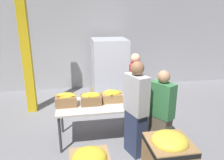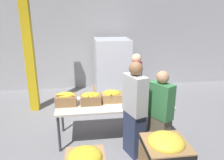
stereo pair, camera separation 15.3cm
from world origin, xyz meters
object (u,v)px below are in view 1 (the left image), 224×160
object	(u,v)px
banana_box_4	(156,92)
volunteer_2	(134,88)
sorting_table	(114,105)
support_pillar	(24,34)
banana_box_0	(66,99)
banana_box_2	(112,96)
pallet_stack_0	(109,68)
banana_box_1	(91,98)
volunteer_1	(161,114)
donation_bin_1	(168,160)
banana_box_3	(136,95)
volunteer_0	(136,110)

from	to	relation	value
banana_box_4	volunteer_2	distance (m)	0.64
sorting_table	support_pillar	bearing A→B (deg)	139.40
sorting_table	support_pillar	size ratio (longest dim) A/B	0.56
banana_box_0	banana_box_4	size ratio (longest dim) A/B	1.00
banana_box_2	pallet_stack_0	world-z (taller)	pallet_stack_0
banana_box_1	banana_box_2	size ratio (longest dim) A/B	0.98
banana_box_1	volunteer_1	world-z (taller)	volunteer_1
volunteer_2	donation_bin_1	size ratio (longest dim) A/B	1.83
sorting_table	support_pillar	xyz separation A→B (m)	(-1.89, 1.62, 1.29)
banana_box_3	pallet_stack_0	world-z (taller)	pallet_stack_0
banana_box_3	volunteer_1	size ratio (longest dim) A/B	0.25
donation_bin_1	banana_box_3	bearing A→B (deg)	92.26
banana_box_0	donation_bin_1	bearing A→B (deg)	-45.97
banana_box_2	banana_box_4	bearing A→B (deg)	-0.08
sorting_table	banana_box_2	size ratio (longest dim) A/B	5.54
banana_box_0	banana_box_2	distance (m)	0.90
volunteer_2	volunteer_1	bearing A→B (deg)	27.02
volunteer_0	pallet_stack_0	distance (m)	2.98
sorting_table	banana_box_1	distance (m)	0.49
banana_box_1	pallet_stack_0	world-z (taller)	pallet_stack_0
banana_box_4	volunteer_0	size ratio (longest dim) A/B	0.23
banana_box_4	pallet_stack_0	distance (m)	2.37
volunteer_2	donation_bin_1	bearing A→B (deg)	20.10
sorting_table	banana_box_4	bearing A→B (deg)	5.23
banana_box_1	donation_bin_1	xyz separation A→B (m)	(0.98, -1.49, -0.42)
banana_box_3	volunteer_0	bearing A→B (deg)	-105.64
sorting_table	volunteer_2	distance (m)	0.88
banana_box_0	donation_bin_1	size ratio (longest dim) A/B	0.45
banana_box_1	pallet_stack_0	xyz separation A→B (m)	(0.75, 2.36, -0.03)
sorting_table	banana_box_0	distance (m)	0.96
volunteer_2	banana_box_3	bearing A→B (deg)	8.83
banana_box_0	volunteer_1	bearing A→B (deg)	-23.49
banana_box_1	banana_box_2	xyz separation A→B (m)	(0.43, 0.07, -0.00)
banana_box_0	volunteer_2	size ratio (longest dim) A/B	0.24
donation_bin_1	pallet_stack_0	world-z (taller)	pallet_stack_0
banana_box_0	pallet_stack_0	bearing A→B (deg)	62.38
banana_box_1	banana_box_4	size ratio (longest dim) A/B	1.00
banana_box_3	volunteer_2	distance (m)	0.61
banana_box_1	donation_bin_1	distance (m)	1.83
volunteer_1	banana_box_1	bearing A→B (deg)	28.87
banana_box_0	volunteer_1	size ratio (longest dim) A/B	0.25
donation_bin_1	support_pillar	bearing A→B (deg)	127.81
volunteer_0	volunteer_2	world-z (taller)	volunteer_0
banana_box_1	sorting_table	bearing A→B (deg)	-1.13
banana_box_4	support_pillar	bearing A→B (deg)	151.08
banana_box_1	banana_box_0	bearing A→B (deg)	178.21
volunteer_2	pallet_stack_0	bearing A→B (deg)	-147.74
banana_box_0	volunteer_1	world-z (taller)	volunteer_1
banana_box_3	volunteer_1	distance (m)	0.79
banana_box_3	banana_box_1	bearing A→B (deg)	-177.22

